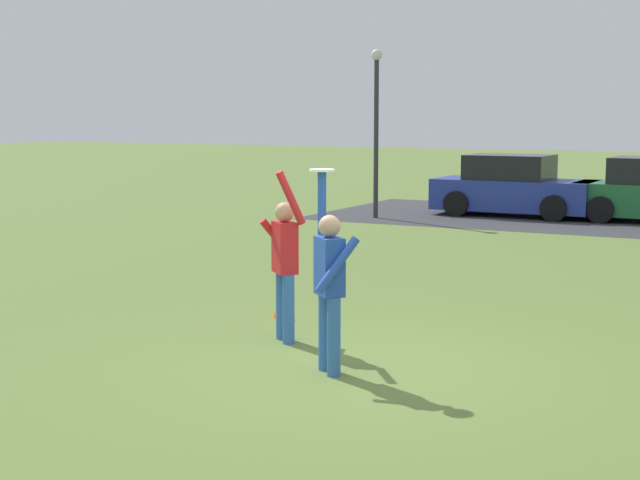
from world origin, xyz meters
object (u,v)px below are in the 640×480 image
parked_car_blue (513,188)px  field_cone_orange (282,305)px  person_defender (285,259)px  lamppost_by_lot (376,116)px  person_catcher (329,280)px  frisbee_disc (322,170)px

parked_car_blue → field_cone_orange: bearing=-85.6°
person_defender → field_cone_orange: bearing=163.8°
person_defender → lamppost_by_lot: size_ratio=0.48×
person_catcher → parked_car_blue: bearing=-37.8°
person_defender → parked_car_blue: person_defender is taller
frisbee_disc → lamppost_by_lot: size_ratio=0.06×
person_defender → field_cone_orange: (-0.70, 1.15, -0.82)m
person_catcher → parked_car_blue: 16.21m
person_defender → frisbee_disc: frisbee_disc is taller
lamppost_by_lot → person_defender: bearing=-70.3°
frisbee_disc → parked_car_blue: (-2.56, 15.82, -1.37)m
person_catcher → lamppost_by_lot: size_ratio=0.49×
person_catcher → frisbee_disc: size_ratio=7.96×
frisbee_disc → field_cone_orange: bearing=129.1°
person_defender → frisbee_disc: 1.68m
frisbee_disc → lamppost_by_lot: bearing=112.0°
person_catcher → frisbee_disc: 1.13m
field_cone_orange → lamppost_by_lot: bearing=108.5°
person_catcher → parked_car_blue: person_catcher is taller
parked_car_blue → lamppost_by_lot: (-2.96, -2.19, 1.86)m
person_catcher → person_defender: 1.49m
frisbee_disc → parked_car_blue: 16.09m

